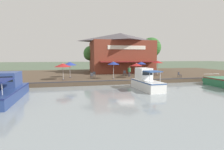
{
  "coord_description": "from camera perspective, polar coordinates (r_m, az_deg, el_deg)",
  "views": [
    {
      "loc": [
        22.3,
        -7.01,
        3.82
      ],
      "look_at": [
        -1.0,
        -1.86,
        1.3
      ],
      "focal_mm": 28.0,
      "sensor_mm": 36.0,
      "label": 1
    }
  ],
  "objects": [
    {
      "name": "patio_umbrella_far_corner",
      "position": [
        26.56,
        7.95,
        3.38
      ],
      "size": [
        1.86,
        1.86,
        2.27
      ],
      "color": "#B7B7B7",
      "rests_on": "quay_deck"
    },
    {
      "name": "waterfront_restaurant",
      "position": [
        37.13,
        2.76,
        7.41
      ],
      "size": [
        11.26,
        12.76,
        8.11
      ],
      "color": "brown",
      "rests_on": "quay_deck"
    },
    {
      "name": "quay_deck",
      "position": [
        34.21,
        -0.57,
        0.12
      ],
      "size": [
        22.0,
        56.0,
        0.6
      ],
      "primitive_type": "cube",
      "color": "#4C3D2D",
      "rests_on": "ground"
    },
    {
      "name": "motorboat_fourth_along",
      "position": [
        18.64,
        -32.04,
        -4.05
      ],
      "size": [
        8.85,
        3.36,
        2.31
      ],
      "color": "navy",
      "rests_on": "river_water"
    },
    {
      "name": "cafe_chair_back_row_seat",
      "position": [
        27.66,
        -5.86,
        0.31
      ],
      "size": [
        0.5,
        0.5,
        0.85
      ],
      "color": "#2D2D33",
      "rests_on": "quay_deck"
    },
    {
      "name": "cafe_chair_facing_river",
      "position": [
        28.95,
        21.13,
        0.18
      ],
      "size": [
        0.59,
        0.59,
        0.85
      ],
      "color": "#2D2D33",
      "rests_on": "quay_deck"
    },
    {
      "name": "patio_umbrella_mid_patio_left",
      "position": [
        25.0,
        -15.74,
        3.13
      ],
      "size": [
        2.28,
        2.28,
        2.34
      ],
      "color": "#B7B7B7",
      "rests_on": "quay_deck"
    },
    {
      "name": "cafe_chair_mid_patio",
      "position": [
        29.73,
        4.18,
        0.72
      ],
      "size": [
        0.51,
        0.51,
        0.85
      ],
      "color": "#2D2D33",
      "rests_on": "quay_deck"
    },
    {
      "name": "ground_plane",
      "position": [
        23.68,
        4.94,
        -3.28
      ],
      "size": [
        220.0,
        220.0,
        0.0
      ],
      "primitive_type": "plane",
      "color": "#4C5B47"
    },
    {
      "name": "patio_umbrella_by_entrance",
      "position": [
        25.03,
        0.48,
        3.9
      ],
      "size": [
        1.7,
        1.7,
        2.55
      ],
      "color": "#B7B7B7",
      "rests_on": "quay_deck"
    },
    {
      "name": "patio_umbrella_near_quay_edge",
      "position": [
        31.26,
        14.73,
        4.15
      ],
      "size": [
        1.84,
        1.84,
        2.55
      ],
      "color": "#B7B7B7",
      "rests_on": "quay_deck"
    },
    {
      "name": "cafe_chair_beside_entrance",
      "position": [
        25.74,
        -6.52,
        -0.13
      ],
      "size": [
        0.56,
        0.56,
        0.85
      ],
      "color": "#2D2D33",
      "rests_on": "quay_deck"
    },
    {
      "name": "patio_umbrella_mid_patio_right",
      "position": [
        29.84,
        9.49,
        3.88
      ],
      "size": [
        1.74,
        1.74,
        2.39
      ],
      "color": "#B7B7B7",
      "rests_on": "quay_deck"
    },
    {
      "name": "quay_edge_fender",
      "position": [
        23.68,
        4.88,
        -1.69
      ],
      "size": [
        0.2,
        50.4,
        0.1
      ],
      "primitive_type": "cube",
      "color": "#2D2D33",
      "rests_on": "quay_deck"
    },
    {
      "name": "cafe_chair_far_corner_seat",
      "position": [
        30.72,
        13.67,
        0.73
      ],
      "size": [
        0.47,
        0.47,
        0.85
      ],
      "color": "#2D2D33",
      "rests_on": "quay_deck"
    },
    {
      "name": "tree_upstream_bank",
      "position": [
        40.42,
        -7.02,
        6.9
      ],
      "size": [
        3.62,
        3.45,
        5.69
      ],
      "color": "brown",
      "rests_on": "quay_deck"
    },
    {
      "name": "person_mid_patio",
      "position": [
        28.24,
        5.66,
        1.51
      ],
      "size": [
        0.46,
        0.46,
        1.62
      ],
      "color": "#4C4C56",
      "rests_on": "quay_deck"
    },
    {
      "name": "motorboat_outer_channel",
      "position": [
        20.63,
        10.6,
        -2.18
      ],
      "size": [
        5.92,
        2.22,
        2.42
      ],
      "color": "white",
      "rests_on": "river_water"
    },
    {
      "name": "patio_umbrella_back_row",
      "position": [
        27.84,
        -13.61,
        3.65
      ],
      "size": [
        2.14,
        2.14,
        2.44
      ],
      "color": "#B7B7B7",
      "rests_on": "quay_deck"
    },
    {
      "name": "tree_downstream_bank",
      "position": [
        43.8,
        12.54,
        8.61
      ],
      "size": [
        5.04,
        4.8,
        7.84
      ],
      "color": "brown",
      "rests_on": "quay_deck"
    }
  ]
}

